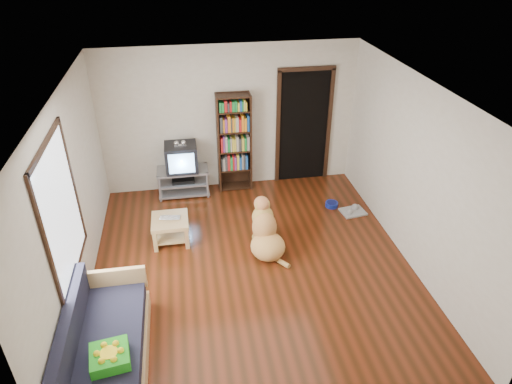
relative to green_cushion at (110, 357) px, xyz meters
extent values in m
plane|color=#55200E|center=(1.75, 1.72, -0.48)|extent=(5.00, 5.00, 0.00)
plane|color=white|center=(1.75, 1.72, 2.12)|extent=(5.00, 5.00, 0.00)
plane|color=beige|center=(1.75, 4.22, 0.82)|extent=(4.50, 0.00, 4.50)
plane|color=beige|center=(1.75, -0.78, 0.82)|extent=(4.50, 0.00, 4.50)
plane|color=beige|center=(-0.50, 1.72, 0.82)|extent=(0.00, 5.00, 5.00)
plane|color=beige|center=(4.00, 1.72, 0.82)|extent=(0.00, 5.00, 5.00)
cube|color=green|center=(0.00, 0.00, 0.00)|extent=(0.43, 0.43, 0.13)
imported|color=silver|center=(0.61, 2.53, -0.07)|extent=(0.34, 0.25, 0.02)
cylinder|color=navy|center=(3.37, 3.10, -0.44)|extent=(0.22, 0.22, 0.08)
cube|color=#A9A9A9|center=(3.67, 2.85, -0.47)|extent=(0.44, 0.37, 0.03)
cube|color=white|center=(-0.48, 1.22, 1.02)|extent=(0.02, 1.30, 1.60)
cube|color=black|center=(-0.48, 1.22, 1.84)|extent=(0.03, 1.42, 0.06)
cube|color=black|center=(-0.48, 1.22, 0.20)|extent=(0.03, 1.42, 0.06)
cube|color=black|center=(-0.48, 0.52, 1.02)|extent=(0.03, 0.06, 1.70)
cube|color=black|center=(-0.48, 1.92, 1.02)|extent=(0.03, 0.06, 1.70)
cube|color=black|center=(3.10, 4.20, 0.57)|extent=(0.90, 0.02, 2.10)
cube|color=black|center=(2.62, 4.19, 0.57)|extent=(0.07, 0.05, 2.14)
cube|color=black|center=(3.58, 4.19, 0.57)|extent=(0.07, 0.05, 2.14)
cube|color=black|center=(3.10, 4.19, 1.65)|extent=(1.03, 0.05, 0.07)
cube|color=#99999E|center=(0.85, 3.97, 0.00)|extent=(0.90, 0.45, 0.04)
cube|color=#99999E|center=(0.85, 3.97, -0.23)|extent=(0.86, 0.42, 0.03)
cube|color=#99999E|center=(0.85, 3.97, -0.42)|extent=(0.90, 0.45, 0.04)
cylinder|color=#99999E|center=(0.43, 3.77, -0.23)|extent=(0.04, 0.04, 0.50)
cylinder|color=#99999E|center=(1.27, 3.77, -0.23)|extent=(0.04, 0.04, 0.50)
cylinder|color=#99999E|center=(0.43, 4.17, -0.23)|extent=(0.04, 0.04, 0.50)
cylinder|color=#99999E|center=(1.27, 4.17, -0.23)|extent=(0.04, 0.04, 0.50)
cube|color=black|center=(0.85, 3.97, -0.18)|extent=(0.40, 0.30, 0.07)
cube|color=black|center=(0.85, 3.97, 0.26)|extent=(0.55, 0.48, 0.48)
cube|color=black|center=(0.85, 4.17, 0.26)|extent=(0.40, 0.14, 0.36)
cube|color=#8CBFF2|center=(0.85, 3.72, 0.26)|extent=(0.44, 0.02, 0.36)
cube|color=silver|center=(0.85, 3.92, 0.51)|extent=(0.20, 0.07, 0.02)
sphere|color=silver|center=(0.79, 3.92, 0.55)|extent=(0.09, 0.09, 0.09)
sphere|color=silver|center=(0.91, 3.92, 0.55)|extent=(0.09, 0.09, 0.09)
cube|color=black|center=(1.52, 4.06, 0.42)|extent=(0.03, 0.30, 1.80)
cube|color=black|center=(2.08, 4.06, 0.42)|extent=(0.03, 0.30, 1.80)
cube|color=black|center=(1.80, 4.20, 0.42)|extent=(0.60, 0.02, 1.80)
cube|color=black|center=(1.80, 4.06, -0.45)|extent=(0.56, 0.28, 0.02)
cube|color=black|center=(1.80, 4.06, -0.08)|extent=(0.56, 0.28, 0.03)
cube|color=black|center=(1.80, 4.06, 0.29)|extent=(0.56, 0.28, 0.02)
cube|color=black|center=(1.80, 4.06, 0.66)|extent=(0.56, 0.28, 0.02)
cube|color=black|center=(1.80, 4.06, 1.03)|extent=(0.56, 0.28, 0.02)
cube|color=black|center=(1.80, 4.06, 1.29)|extent=(0.56, 0.28, 0.02)
cube|color=tan|center=(-0.08, 0.32, -0.37)|extent=(0.80, 1.80, 0.22)
cube|color=#1E1E2D|center=(-0.08, 0.32, -0.15)|extent=(0.74, 1.74, 0.18)
cube|color=#1E1E2D|center=(-0.42, 0.32, 0.12)|extent=(0.12, 1.74, 0.40)
cube|color=tan|center=(-0.08, 1.18, 0.02)|extent=(0.80, 0.06, 0.30)
cube|color=tan|center=(0.61, 2.56, -0.11)|extent=(0.55, 0.55, 0.06)
cube|color=tan|center=(0.61, 2.56, -0.38)|extent=(0.45, 0.45, 0.03)
cube|color=tan|center=(0.37, 2.32, -0.31)|extent=(0.06, 0.06, 0.34)
cube|color=tan|center=(0.84, 2.32, -0.31)|extent=(0.06, 0.06, 0.34)
cube|color=tan|center=(0.37, 2.79, -0.31)|extent=(0.06, 0.06, 0.34)
cube|color=tan|center=(0.84, 2.79, -0.31)|extent=(0.06, 0.06, 0.34)
ellipsoid|color=tan|center=(2.01, 1.95, -0.33)|extent=(0.56, 0.60, 0.38)
ellipsoid|color=#C4824B|center=(2.00, 2.15, -0.12)|extent=(0.40, 0.43, 0.50)
ellipsoid|color=#BA8E47|center=(1.99, 2.25, 0.00)|extent=(0.35, 0.32, 0.36)
ellipsoid|color=#D28851|center=(1.98, 2.31, 0.20)|extent=(0.25, 0.28, 0.22)
ellipsoid|color=#BE8349|center=(1.97, 2.43, 0.17)|extent=(0.11, 0.20, 0.09)
sphere|color=black|center=(1.97, 2.53, 0.17)|extent=(0.04, 0.04, 0.04)
ellipsoid|color=tan|center=(1.90, 2.27, 0.19)|extent=(0.06, 0.08, 0.15)
ellipsoid|color=#D4B451|center=(2.07, 2.28, 0.19)|extent=(0.06, 0.08, 0.15)
cylinder|color=tan|center=(1.90, 2.35, -0.28)|extent=(0.09, 0.13, 0.41)
cylinder|color=#B87946|center=(2.06, 2.36, -0.28)|extent=(0.09, 0.13, 0.41)
sphere|color=#B69346|center=(1.90, 2.40, -0.46)|extent=(0.11, 0.11, 0.11)
sphere|color=tan|center=(2.05, 2.41, -0.46)|extent=(0.11, 0.11, 0.11)
cylinder|color=tan|center=(2.15, 1.74, -0.45)|extent=(0.26, 0.33, 0.08)
camera|label=1|loc=(0.93, -3.33, 3.77)|focal=32.00mm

